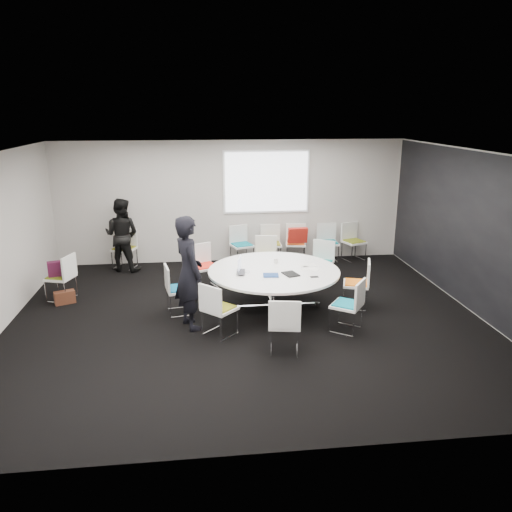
{
  "coord_description": "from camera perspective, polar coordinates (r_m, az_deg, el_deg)",
  "views": [
    {
      "loc": [
        -0.77,
        -7.88,
        3.47
      ],
      "look_at": [
        0.2,
        0.4,
        1.0
      ],
      "focal_mm": 35.0,
      "sensor_mm": 36.0,
      "label": 1
    }
  ],
  "objects": [
    {
      "name": "conference_table",
      "position": [
        8.89,
        2.04,
        -2.69
      ],
      "size": [
        2.33,
        2.33,
        0.73
      ],
      "color": "silver",
      "rests_on": "ground"
    },
    {
      "name": "tablet_folio",
      "position": [
        8.51,
        1.71,
        -2.21
      ],
      "size": [
        0.28,
        0.22,
        0.03
      ],
      "primitive_type": "cube",
      "rotation": [
        0.0,
        0.0,
        -0.09
      ],
      "color": "navy",
      "rests_on": "conference_table"
    },
    {
      "name": "chair_back_e",
      "position": [
        12.06,
        11.07,
        0.83
      ],
      "size": [
        0.58,
        0.58,
        0.88
      ],
      "rotation": [
        0.0,
        0.0,
        3.48
      ],
      "color": "silver",
      "rests_on": "ground"
    },
    {
      "name": "chair_back_c",
      "position": [
        11.72,
        4.54,
        0.63
      ],
      "size": [
        0.53,
        0.52,
        0.88
      ],
      "rotation": [
        0.0,
        0.0,
        2.97
      ],
      "color": "silver",
      "rests_on": "ground"
    },
    {
      "name": "chair_ring_c",
      "position": [
        10.58,
        1.06,
        -1.08
      ],
      "size": [
        0.54,
        0.53,
        0.88
      ],
      "rotation": [
        0.0,
        0.0,
        2.93
      ],
      "color": "silver",
      "rests_on": "ground"
    },
    {
      "name": "chair_ring_g",
      "position": [
        7.44,
        3.25,
        -8.97
      ],
      "size": [
        0.53,
        0.52,
        0.88
      ],
      "rotation": [
        0.0,
        0.0,
        6.11
      ],
      "color": "silver",
      "rests_on": "ground"
    },
    {
      "name": "chair_spare_left",
      "position": [
        10.06,
        -21.3,
        -3.2
      ],
      "size": [
        0.57,
        0.57,
        0.88
      ],
      "rotation": [
        0.0,
        0.0,
        1.26
      ],
      "color": "silver",
      "rests_on": "ground"
    },
    {
      "name": "person_main",
      "position": [
        8.09,
        -7.69,
        -1.9
      ],
      "size": [
        0.68,
        0.8,
        1.87
      ],
      "primitive_type": "imported",
      "rotation": [
        0.0,
        0.0,
        1.97
      ],
      "color": "black",
      "rests_on": "ground"
    },
    {
      "name": "papers_front",
      "position": [
        8.93,
        6.23,
        -1.46
      ],
      "size": [
        0.36,
        0.33,
        0.0
      ],
      "primitive_type": "cube",
      "rotation": [
        0.0,
        0.0,
        -0.52
      ],
      "color": "white",
      "rests_on": "conference_table"
    },
    {
      "name": "laptop_lid",
      "position": [
        8.75,
        -1.89,
        -0.86
      ],
      "size": [
        0.08,
        0.3,
        0.22
      ],
      "primitive_type": "cube",
      "rotation": [
        0.0,
        0.0,
        1.34
      ],
      "color": "silver",
      "rests_on": "conference_table"
    },
    {
      "name": "chair_ring_b",
      "position": [
        10.31,
        7.41,
        -1.7
      ],
      "size": [
        0.62,
        0.61,
        0.88
      ],
      "rotation": [
        0.0,
        0.0,
        2.64
      ],
      "color": "silver",
      "rests_on": "ground"
    },
    {
      "name": "chair_ring_d",
      "position": [
        10.04,
        -5.83,
        -2.14
      ],
      "size": [
        0.61,
        0.6,
        0.88
      ],
      "rotation": [
        0.0,
        0.0,
        3.58
      ],
      "color": "silver",
      "rests_on": "ground"
    },
    {
      "name": "brown_bag",
      "position": [
        9.9,
        -21.01,
        -4.44
      ],
      "size": [
        0.39,
        0.29,
        0.24
      ],
      "primitive_type": "cube",
      "rotation": [
        0.0,
        0.0,
        0.42
      ],
      "color": "#4B2618",
      "rests_on": "ground"
    },
    {
      "name": "room_shell",
      "position": [
        8.2,
        -0.41,
        1.87
      ],
      "size": [
        8.08,
        7.08,
        2.88
      ],
      "color": "black",
      "rests_on": "ground"
    },
    {
      "name": "red_jacket",
      "position": [
        11.39,
        4.79,
        2.37
      ],
      "size": [
        0.45,
        0.18,
        0.36
      ],
      "primitive_type": "cube",
      "rotation": [
        0.17,
        0.0,
        0.04
      ],
      "color": "#AA1D14",
      "rests_on": "chair_back_c"
    },
    {
      "name": "phone",
      "position": [
        8.51,
        6.68,
        -2.38
      ],
      "size": [
        0.14,
        0.08,
        0.01
      ],
      "primitive_type": "cube",
      "rotation": [
        0.0,
        0.0,
        0.07
      ],
      "color": "black",
      "rests_on": "conference_table"
    },
    {
      "name": "chair_ring_f",
      "position": [
        7.97,
        -4.23,
        -7.17
      ],
      "size": [
        0.64,
        0.64,
        0.88
      ],
      "rotation": [
        0.0,
        0.0,
        5.5
      ],
      "color": "silver",
      "rests_on": "ground"
    },
    {
      "name": "notebook_black",
      "position": [
        8.59,
        3.98,
        -2.07
      ],
      "size": [
        0.3,
        0.35,
        0.02
      ],
      "primitive_type": "cube",
      "rotation": [
        0.0,
        0.0,
        0.31
      ],
      "color": "black",
      "rests_on": "conference_table"
    },
    {
      "name": "cup",
      "position": [
        9.2,
        2.28,
        -0.54
      ],
      "size": [
        0.08,
        0.08,
        0.09
      ],
      "primitive_type": "cylinder",
      "color": "white",
      "rests_on": "conference_table"
    },
    {
      "name": "projection_screen",
      "position": [
        11.57,
        1.21,
        8.45
      ],
      "size": [
        1.9,
        0.03,
        1.35
      ],
      "primitive_type": "cube",
      "color": "white",
      "rests_on": "room_shell"
    },
    {
      "name": "chair_back_b",
      "position": [
        11.62,
        1.73,
        0.54
      ],
      "size": [
        0.48,
        0.47,
        0.88
      ],
      "rotation": [
        0.0,
        0.0,
        3.1
      ],
      "color": "silver",
      "rests_on": "ground"
    },
    {
      "name": "chair_person_back",
      "position": [
        11.63,
        -14.75,
        -0.01
      ],
      "size": [
        0.6,
        0.59,
        0.88
      ],
      "rotation": [
        0.0,
        0.0,
        2.75
      ],
      "color": "silver",
      "rests_on": "ground"
    },
    {
      "name": "chair_back_d",
      "position": [
        11.86,
        8.19,
        0.7
      ],
      "size": [
        0.46,
        0.45,
        0.88
      ],
      "rotation": [
        0.0,
        0.0,
        3.13
      ],
      "color": "silver",
      "rests_on": "ground"
    },
    {
      "name": "chair_back_a",
      "position": [
        11.54,
        -1.65,
        0.43
      ],
      "size": [
        0.58,
        0.57,
        0.88
      ],
      "rotation": [
        0.0,
        0.0,
        3.48
      ],
      "color": "silver",
      "rests_on": "ground"
    },
    {
      "name": "laptop",
      "position": [
        8.64,
        -1.42,
        -1.89
      ],
      "size": [
        0.26,
        0.37,
        0.03
      ],
      "primitive_type": "imported",
      "rotation": [
        0.0,
        0.0,
        1.44
      ],
      "color": "#333338",
      "rests_on": "conference_table"
    },
    {
      "name": "person_back",
      "position": [
        11.33,
        -15.08,
        2.35
      ],
      "size": [
        0.94,
        0.83,
        1.62
      ],
      "primitive_type": "imported",
      "rotation": [
        0.0,
        0.0,
        2.83
      ],
      "color": "black",
      "rests_on": "ground"
    },
    {
      "name": "maroon_bag",
      "position": [
        9.96,
        -21.58,
        -1.32
      ],
      "size": [
        0.42,
        0.26,
        0.28
      ],
      "primitive_type": "cube",
      "rotation": [
        0.0,
        0.0,
        0.32
      ],
      "color": "#43122A",
      "rests_on": "chair_spare_left"
    },
    {
      "name": "chair_ring_h",
      "position": [
        8.23,
        10.36,
        -6.64
      ],
      "size": [
        0.63,
        0.64,
        0.88
      ],
      "rotation": [
        0.0,
        0.0,
        7.23
      ],
      "color": "silver",
      "rests_on": "ground"
    },
    {
      "name": "papers_right",
      "position": [
        9.12,
        5.91,
        -1.06
      ],
      "size": [
        0.32,
        0.24,
        0.0
      ],
      "primitive_type": "cube",
      "rotation": [
        0.0,
        0.0,
        0.1
      ],
      "color": "silver",
      "rests_on": "conference_table"
    },
    {
      "name": "chair_ring_a",
      "position": [
        9.21,
        11.38,
        -4.14
      ],
      "size": [
        0.57,
        0.57,
        0.88
      ],
      "rotation": [
        0.0,
        0.0,
        1.26
      ],
      "color": "silver",
      "rests_on": "ground"
    },
    {
      "name": "chair_ring_e",
      "position": [
        8.88,
        -8.76,
        -4.8
      ],
      "size": [
        0.53,
        0.54,
        0.88
      ],
      "rotation": [
        0.0,
        0.0,
        4.9
      ],
      "color": "silver",
      "rests_on": "ground"
    }
  ]
}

